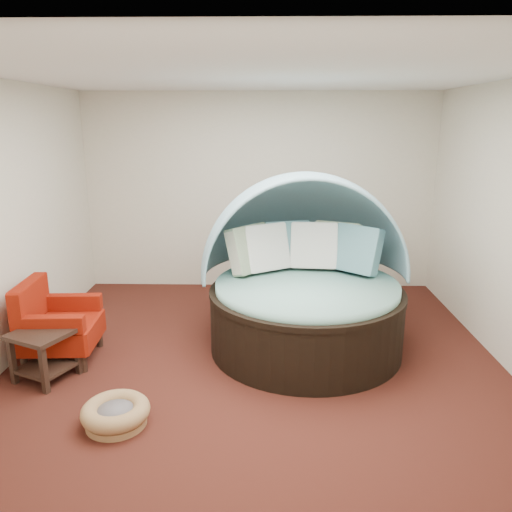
{
  "coord_description": "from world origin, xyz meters",
  "views": [
    {
      "loc": [
        0.1,
        -4.67,
        2.4
      ],
      "look_at": [
        -0.01,
        0.6,
        0.97
      ],
      "focal_mm": 35.0,
      "sensor_mm": 36.0,
      "label": 1
    }
  ],
  "objects_px": {
    "red_armchair": "(56,324)",
    "pet_basket": "(116,413)",
    "side_table": "(45,348)",
    "canopy_daybed": "(305,268)"
  },
  "relations": [
    {
      "from": "red_armchair",
      "to": "pet_basket",
      "type": "bearing_deg",
      "value": -53.96
    },
    {
      "from": "pet_basket",
      "to": "red_armchair",
      "type": "relative_size",
      "value": 0.85
    },
    {
      "from": "pet_basket",
      "to": "side_table",
      "type": "bearing_deg",
      "value": 139.94
    },
    {
      "from": "canopy_daybed",
      "to": "red_armchair",
      "type": "relative_size",
      "value": 2.74
    },
    {
      "from": "canopy_daybed",
      "to": "red_armchair",
      "type": "distance_m",
      "value": 2.66
    },
    {
      "from": "canopy_daybed",
      "to": "side_table",
      "type": "xyz_separation_m",
      "value": [
        -2.52,
        -0.84,
        -0.56
      ]
    },
    {
      "from": "red_armchair",
      "to": "canopy_daybed",
      "type": "bearing_deg",
      "value": 6.45
    },
    {
      "from": "pet_basket",
      "to": "side_table",
      "type": "relative_size",
      "value": 1.07
    },
    {
      "from": "canopy_daybed",
      "to": "pet_basket",
      "type": "distance_m",
      "value": 2.41
    },
    {
      "from": "pet_basket",
      "to": "side_table",
      "type": "distance_m",
      "value": 1.17
    }
  ]
}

